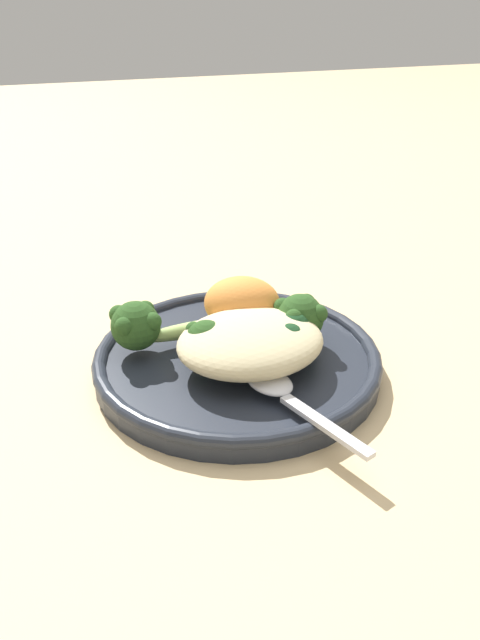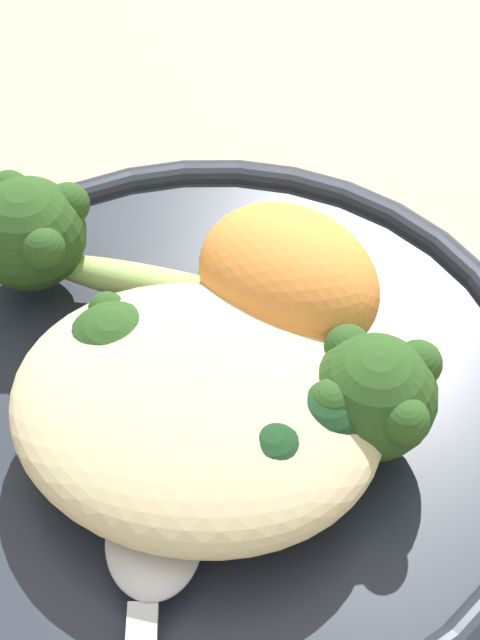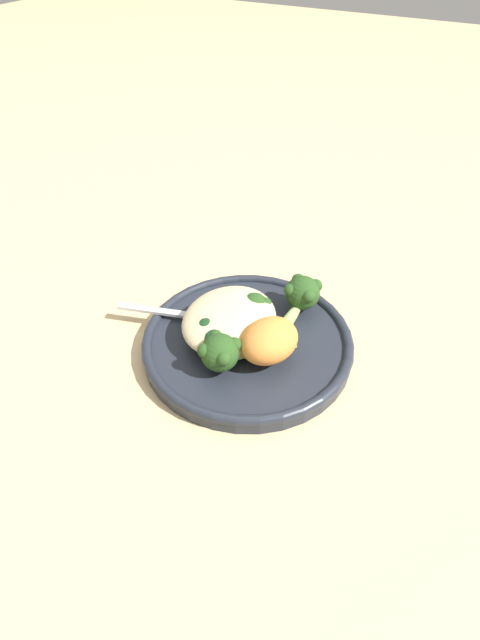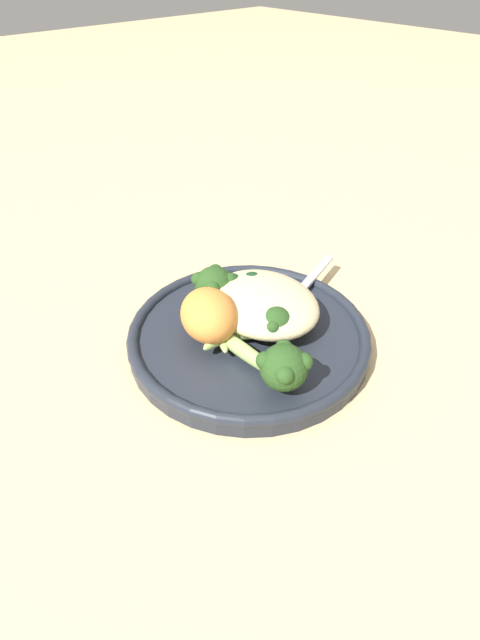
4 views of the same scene
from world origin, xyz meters
name	(u,v)px [view 4 (image 4 of 4)]	position (x,y,z in m)	size (l,w,h in m)	color
ground_plane	(226,342)	(0.00, 0.00, 0.00)	(4.00, 4.00, 0.00)	#D6B784
plate	(249,335)	(0.02, 0.01, 0.01)	(0.24, 0.24, 0.02)	#232833
quinoa_mound	(263,303)	(0.02, 0.04, 0.04)	(0.12, 0.10, 0.04)	beige
broccoli_stalk_0	(275,363)	(0.09, -0.02, 0.04)	(0.13, 0.04, 0.04)	#9EBC66
broccoli_stalk_1	(266,326)	(0.04, 0.01, 0.04)	(0.07, 0.08, 0.04)	#9EBC66
broccoli_stalk_2	(247,311)	(0.01, 0.02, 0.03)	(0.04, 0.11, 0.03)	#9EBC66
broccoli_stalk_3	(215,290)	(-0.03, 0.01, 0.04)	(0.10, 0.08, 0.04)	#9EBC66
sweet_potato_chunk_0	(217,318)	(0.00, -0.01, 0.04)	(0.07, 0.05, 0.03)	orange
sweet_potato_chunk_1	(208,314)	(0.00, -0.02, 0.05)	(0.07, 0.05, 0.05)	orange
kale_tuft	(242,290)	(-0.02, 0.04, 0.04)	(0.05, 0.05, 0.03)	#193D1E
spoon	(295,292)	(0.01, 0.09, 0.03)	(0.06, 0.13, 0.01)	silver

